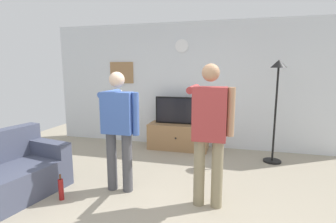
{
  "coord_description": "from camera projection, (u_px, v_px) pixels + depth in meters",
  "views": [
    {
      "loc": [
        0.94,
        -2.62,
        1.71
      ],
      "look_at": [
        -0.06,
        1.2,
        1.05
      ],
      "focal_mm": 27.3,
      "sensor_mm": 36.0,
      "label": 1
    }
  ],
  "objects": [
    {
      "name": "person_standing_nearer_lamp",
      "position": [
        119.0,
        125.0,
        3.52
      ],
      "size": [
        0.61,
        0.78,
        1.67
      ],
      "color": "#4C4C51",
      "rests_on": "ground_plane"
    },
    {
      "name": "framed_picture",
      "position": [
        122.0,
        73.0,
        5.91
      ],
      "size": [
        0.57,
        0.04,
        0.48
      ],
      "primitive_type": "cube",
      "color": "#997047"
    },
    {
      "name": "wall_clock",
      "position": [
        182.0,
        46.0,
        5.46
      ],
      "size": [
        0.28,
        0.03,
        0.28
      ],
      "primitive_type": "cylinder",
      "rotation": [
        1.57,
        0.0,
        0.0
      ],
      "color": "white"
    },
    {
      "name": "person_standing_nearer_couch",
      "position": [
        209.0,
        128.0,
        3.09
      ],
      "size": [
        0.58,
        0.78,
        1.77
      ],
      "color": "gray",
      "rests_on": "ground_plane"
    },
    {
      "name": "television",
      "position": [
        179.0,
        110.0,
        5.45
      ],
      "size": [
        1.02,
        0.07,
        0.58
      ],
      "color": "black",
      "rests_on": "tv_stand"
    },
    {
      "name": "tv_stand",
      "position": [
        178.0,
        136.0,
        5.5
      ],
      "size": [
        1.27,
        0.53,
        0.55
      ],
      "color": "#997047",
      "rests_on": "ground_plane"
    },
    {
      "name": "beverage_bottle",
      "position": [
        61.0,
        189.0,
        3.36
      ],
      "size": [
        0.07,
        0.07,
        0.35
      ],
      "color": "maroon",
      "rests_on": "ground_plane"
    },
    {
      "name": "floor_lamp",
      "position": [
        277.0,
        90.0,
        4.54
      ],
      "size": [
        0.32,
        0.32,
        1.87
      ],
      "color": "black",
      "rests_on": "ground_plane"
    },
    {
      "name": "ground_plane",
      "position": [
        147.0,
        215.0,
        3.02
      ],
      "size": [
        8.4,
        8.4,
        0.0
      ],
      "primitive_type": "plane",
      "color": "#9E937F"
    },
    {
      "name": "back_wall",
      "position": [
        191.0,
        85.0,
        5.61
      ],
      "size": [
        6.4,
        0.1,
        2.7
      ],
      "primitive_type": "cube",
      "color": "silver",
      "rests_on": "ground_plane"
    }
  ]
}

